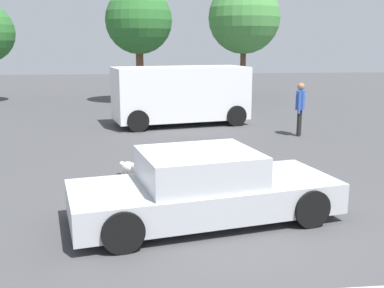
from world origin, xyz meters
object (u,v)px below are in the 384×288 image
at_px(pedestrian, 300,104).
at_px(light_post_near, 141,26).
at_px(dog, 130,167).
at_px(van_white, 181,94).
at_px(sedan_foreground, 203,188).

xyz_separation_m(pedestrian, light_post_near, (-5.13, 12.95, 2.92)).
distance_m(dog, van_white, 7.23).
xyz_separation_m(sedan_foreground, light_post_near, (-1.02, 20.01, 3.39)).
bearing_deg(light_post_near, sedan_foreground, -87.08).
height_order(sedan_foreground, van_white, van_white).
xyz_separation_m(van_white, light_post_near, (-1.44, 10.34, 2.80)).
distance_m(sedan_foreground, van_white, 9.70).
xyz_separation_m(sedan_foreground, van_white, (0.42, 9.67, 0.60)).
relative_size(sedan_foreground, light_post_near, 0.83).
distance_m(sedan_foreground, light_post_near, 20.32).
height_order(dog, van_white, van_white).
xyz_separation_m(van_white, pedestrian, (3.69, -2.61, -0.12)).
relative_size(van_white, pedestrian, 3.00).
distance_m(van_white, pedestrian, 4.53).
height_order(dog, pedestrian, pedestrian).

